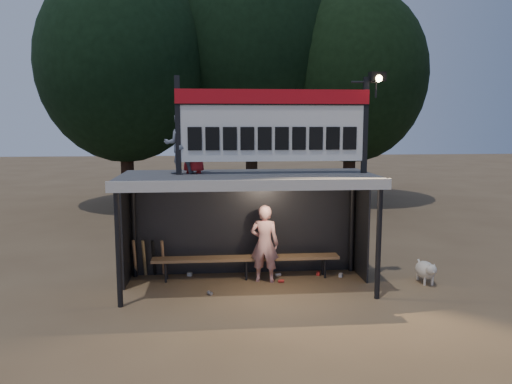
{
  "coord_description": "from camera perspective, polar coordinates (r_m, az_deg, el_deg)",
  "views": [
    {
      "loc": [
        -0.71,
        -9.8,
        3.35
      ],
      "look_at": [
        0.2,
        0.4,
        1.9
      ],
      "focal_mm": 35.0,
      "sensor_mm": 36.0,
      "label": 1
    }
  ],
  "objects": [
    {
      "name": "child_a",
      "position": [
        9.98,
        -8.83,
        5.45
      ],
      "size": [
        0.65,
        0.55,
        1.18
      ],
      "primitive_type": "imported",
      "rotation": [
        0.0,
        0.0,
        3.34
      ],
      "color": "slate",
      "rests_on": "dugout_shelter"
    },
    {
      "name": "tree_right",
      "position": [
        21.16,
        10.86,
        12.9
      ],
      "size": [
        6.08,
        6.08,
        8.72
      ],
      "color": "#311E15",
      "rests_on": "ground"
    },
    {
      "name": "ground",
      "position": [
        10.38,
        -0.92,
        -10.77
      ],
      "size": [
        80.0,
        80.0,
        0.0
      ],
      "primitive_type": "plane",
      "color": "brown",
      "rests_on": "ground"
    },
    {
      "name": "child_b",
      "position": [
        10.07,
        -7.16,
        5.25
      ],
      "size": [
        0.55,
        0.38,
        1.09
      ],
      "primitive_type": "imported",
      "rotation": [
        0.0,
        0.0,
        3.08
      ],
      "color": "#B41B1E",
      "rests_on": "dugout_shelter"
    },
    {
      "name": "bats",
      "position": [
        11.1,
        -12.14,
        -7.38
      ],
      "size": [
        0.67,
        0.35,
        0.84
      ],
      "color": "#976C46",
      "rests_on": "ground"
    },
    {
      "name": "dugout_shelter",
      "position": [
        10.18,
        -1.04,
        -0.44
      ],
      "size": [
        5.1,
        2.08,
        2.32
      ],
      "color": "#3F4042",
      "rests_on": "ground"
    },
    {
      "name": "tree_mid",
      "position": [
        21.55,
        -0.51,
        15.56
      ],
      "size": [
        7.22,
        7.22,
        10.36
      ],
      "color": "black",
      "rests_on": "ground"
    },
    {
      "name": "scoreboard_assembly",
      "position": [
        9.87,
        2.3,
        7.91
      ],
      "size": [
        4.1,
        0.27,
        1.99
      ],
      "color": "black",
      "rests_on": "dugout_shelter"
    },
    {
      "name": "bench",
      "position": [
        10.77,
        -1.14,
        -7.65
      ],
      "size": [
        4.0,
        0.35,
        0.48
      ],
      "color": "#926B45",
      "rests_on": "ground"
    },
    {
      "name": "tree_left",
      "position": [
        20.19,
        -14.89,
        13.95
      ],
      "size": [
        6.46,
        6.46,
        9.27
      ],
      "color": "black",
      "rests_on": "ground"
    },
    {
      "name": "dog",
      "position": [
        11.1,
        18.86,
        -8.45
      ],
      "size": [
        0.36,
        0.81,
        0.49
      ],
      "color": "beige",
      "rests_on": "ground"
    },
    {
      "name": "player",
      "position": [
        10.47,
        0.98,
        -5.91
      ],
      "size": [
        0.68,
        0.54,
        1.64
      ],
      "primitive_type": "imported",
      "rotation": [
        0.0,
        0.0,
        2.86
      ],
      "color": "white",
      "rests_on": "ground"
    },
    {
      "name": "litter",
      "position": [
        10.79,
        1.72,
        -9.82
      ],
      "size": [
        3.39,
        1.35,
        0.08
      ],
      "color": "red",
      "rests_on": "ground"
    }
  ]
}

